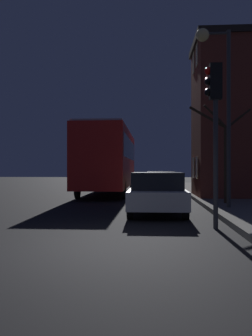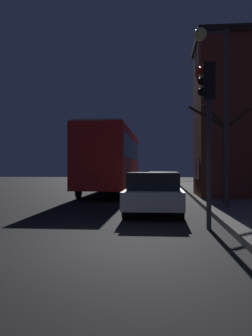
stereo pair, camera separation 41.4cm
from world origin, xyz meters
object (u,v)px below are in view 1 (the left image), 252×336
bus (109,156)px  car_near_lane (157,193)px  streetlamp (217,80)px  car_mid_lane (161,182)px  traffic_light (214,110)px  bare_tree (225,152)px

bus → car_near_lane: size_ratio=2.84×
streetlamp → bus: size_ratio=0.57×
car_mid_lane → bus: bearing=174.9°
car_near_lane → bus: bearing=105.5°
streetlamp → bus: streetlamp is taller
traffic_light → bus: bearing=108.1°
bare_tree → bus: size_ratio=0.35×
bare_tree → car_mid_lane: bare_tree is taller
traffic_light → bare_tree: 5.61m
car_mid_lane → streetlamp: bearing=-78.4°
bus → car_near_lane: 10.27m
traffic_light → car_mid_lane: bearing=94.9°
streetlamp → traffic_light: streetlamp is taller
streetlamp → bus: 10.34m
streetlamp → traffic_light: size_ratio=1.51×
bare_tree → car_near_lane: (-2.70, -2.61, -1.44)m
bare_tree → car_mid_lane: (-2.35, 6.90, -1.43)m
bus → streetlamp: bearing=-61.4°
bare_tree → car_near_lane: bearing=-135.9°
car_near_lane → streetlamp: bearing=24.4°
traffic_light → bus: (-4.11, 12.56, -0.73)m
car_mid_lane → car_near_lane: bearing=-92.1°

